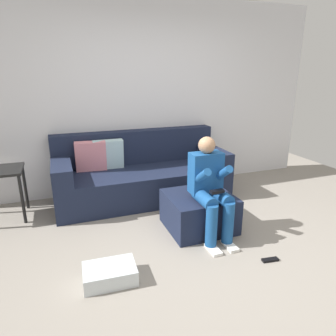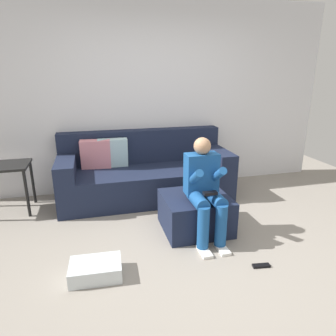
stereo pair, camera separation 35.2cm
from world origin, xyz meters
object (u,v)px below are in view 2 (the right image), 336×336
couch_sectional (144,174)px  ottoman (195,213)px  side_table (5,172)px  storage_bin (96,270)px  remote_near_ottoman (261,266)px  person_seated (205,188)px

couch_sectional → ottoman: size_ratio=3.24×
couch_sectional → side_table: couch_sectional is taller
couch_sectional → side_table: 1.76m
couch_sectional → storage_bin: bearing=-113.5°
couch_sectional → remote_near_ottoman: couch_sectional is taller
person_seated → side_table: 2.48m
couch_sectional → person_seated: (0.41, -1.29, 0.24)m
storage_bin → person_seated: bearing=18.7°
side_table → remote_near_ottoman: (2.48, -1.84, -0.51)m
storage_bin → side_table: bearing=122.4°
couch_sectional → storage_bin: size_ratio=5.29×
ottoman → couch_sectional: bearing=109.3°
couch_sectional → remote_near_ottoman: bearing=-69.0°
couch_sectional → person_seated: 1.38m
person_seated → storage_bin: (-1.14, -0.39, -0.50)m
ottoman → storage_bin: (-1.11, -0.59, -0.13)m
side_table → remote_near_ottoman: size_ratio=3.90×
remote_near_ottoman → couch_sectional: bearing=118.4°
ottoman → remote_near_ottoman: size_ratio=4.51×
ottoman → person_seated: bearing=-83.3°
side_table → remote_near_ottoman: bearing=-36.6°
person_seated → storage_bin: 1.30m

